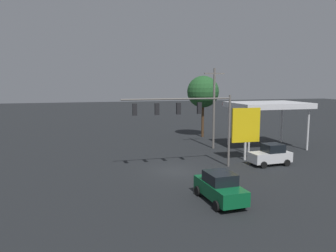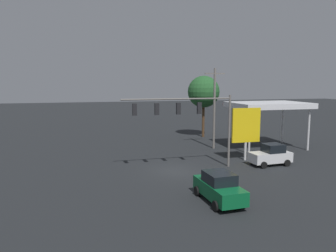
{
  "view_description": "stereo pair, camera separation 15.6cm",
  "coord_description": "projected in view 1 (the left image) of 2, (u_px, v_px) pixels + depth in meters",
  "views": [
    {
      "loc": [
        7.64,
        26.58,
        7.68
      ],
      "look_at": [
        0.0,
        -2.0,
        3.66
      ],
      "focal_mm": 35.0,
      "sensor_mm": 36.0,
      "label": 1
    },
    {
      "loc": [
        7.49,
        26.62,
        7.68
      ],
      "look_at": [
        0.0,
        -2.0,
        3.66
      ],
      "focal_mm": 35.0,
      "sensor_mm": 36.0,
      "label": 2
    }
  ],
  "objects": [
    {
      "name": "ground_plane",
      "position": [
        174.0,
        171.0,
        28.43
      ],
      "size": [
        200.0,
        200.0,
        0.0
      ],
      "primitive_type": "plane",
      "color": "black"
    },
    {
      "name": "traffic_signal_assembly",
      "position": [
        187.0,
        113.0,
        28.22
      ],
      "size": [
        9.8,
        0.43,
        6.51
      ],
      "color": "slate",
      "rests_on": "ground"
    },
    {
      "name": "utility_pole",
      "position": [
        214.0,
        106.0,
        37.3
      ],
      "size": [
        2.4,
        0.26,
        9.17
      ],
      "color": "slate",
      "rests_on": "ground"
    },
    {
      "name": "gas_station_canopy",
      "position": [
        268.0,
        106.0,
        37.79
      ],
      "size": [
        8.52,
        6.21,
        5.3
      ],
      "color": "silver",
      "rests_on": "ground"
    },
    {
      "name": "price_sign",
      "position": [
        246.0,
        126.0,
        31.87
      ],
      "size": [
        2.94,
        0.27,
        5.15
      ],
      "color": "silver",
      "rests_on": "ground"
    },
    {
      "name": "hatchback_crossing",
      "position": [
        271.0,
        155.0,
        30.28
      ],
      "size": [
        3.89,
        2.13,
        1.97
      ],
      "rotation": [
        0.0,
        0.0,
        0.06
      ],
      "color": "silver",
      "rests_on": "ground"
    },
    {
      "name": "sedan_waiting",
      "position": [
        220.0,
        187.0,
        21.0
      ],
      "size": [
        2.25,
        4.49,
        1.93
      ],
      "rotation": [
        0.0,
        0.0,
        1.62
      ],
      "color": "#0C592D",
      "rests_on": "ground"
    },
    {
      "name": "street_tree",
      "position": [
        203.0,
        92.0,
        45.04
      ],
      "size": [
        4.38,
        4.38,
        8.49
      ],
      "color": "#4C331E",
      "rests_on": "ground"
    }
  ]
}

